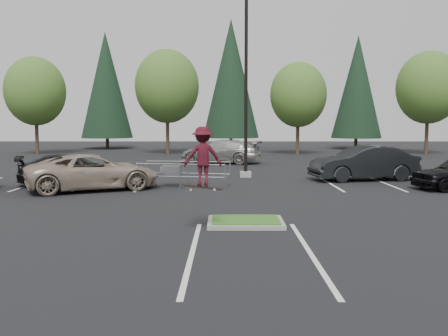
{
  "coord_description": "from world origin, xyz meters",
  "views": [
    {
      "loc": [
        -0.58,
        -13.62,
        2.98
      ],
      "look_at": [
        -0.64,
        1.5,
        1.51
      ],
      "focal_mm": 38.0,
      "sensor_mm": 36.0,
      "label": 1
    }
  ],
  "objects_px": {
    "decid_b": "(167,89)",
    "car_l_black": "(70,170)",
    "car_l_tan": "(91,172)",
    "decid_a": "(35,93)",
    "car_r_charc": "(364,163)",
    "conif_c": "(357,87)",
    "light_pole": "(246,92)",
    "car_far_silver": "(221,152)",
    "decid_c": "(298,97)",
    "conif_b": "(231,79)",
    "conif_a": "(106,85)",
    "skateboarder": "(203,157)",
    "decid_d": "(428,90)",
    "cart_corral": "(174,171)"
  },
  "relations": [
    {
      "from": "car_r_charc",
      "to": "cart_corral",
      "type": "bearing_deg",
      "value": -85.67
    },
    {
      "from": "decid_b",
      "to": "car_l_tan",
      "type": "bearing_deg",
      "value": -91.2
    },
    {
      "from": "light_pole",
      "to": "car_far_silver",
      "type": "distance_m",
      "value": 9.57
    },
    {
      "from": "cart_corral",
      "to": "car_l_tan",
      "type": "relative_size",
      "value": 0.75
    },
    {
      "from": "conif_b",
      "to": "car_r_charc",
      "type": "xyz_separation_m",
      "value": [
        6.5,
        -29.88,
        -6.96
      ]
    },
    {
      "from": "conif_a",
      "to": "cart_corral",
      "type": "xyz_separation_m",
      "value": [
        11.04,
        -31.92,
        -6.36
      ]
    },
    {
      "from": "decid_c",
      "to": "car_l_black",
      "type": "distance_m",
      "value": 25.66
    },
    {
      "from": "car_r_charc",
      "to": "car_far_silver",
      "type": "bearing_deg",
      "value": -154.39
    },
    {
      "from": "light_pole",
      "to": "conif_c",
      "type": "relative_size",
      "value": 0.81
    },
    {
      "from": "skateboarder",
      "to": "conif_b",
      "type": "bearing_deg",
      "value": -101.51
    },
    {
      "from": "car_far_silver",
      "to": "car_r_charc",
      "type": "bearing_deg",
      "value": 50.27
    },
    {
      "from": "car_l_tan",
      "to": "car_l_black",
      "type": "relative_size",
      "value": 1.15
    },
    {
      "from": "light_pole",
      "to": "skateboarder",
      "type": "xyz_separation_m",
      "value": [
        -1.7,
        -13.0,
        -2.5
      ]
    },
    {
      "from": "decid_b",
      "to": "conif_a",
      "type": "xyz_separation_m",
      "value": [
        -7.99,
        9.47,
        1.05
      ]
    },
    {
      "from": "conif_c",
      "to": "car_l_black",
      "type": "distance_m",
      "value": 38.25
    },
    {
      "from": "conif_a",
      "to": "conif_c",
      "type": "relative_size",
      "value": 1.04
    },
    {
      "from": "light_pole",
      "to": "car_far_silver",
      "type": "relative_size",
      "value": 1.74
    },
    {
      "from": "decid_c",
      "to": "conif_b",
      "type": "distance_m",
      "value": 12.51
    },
    {
      "from": "light_pole",
      "to": "conif_c",
      "type": "distance_m",
      "value": 30.72
    },
    {
      "from": "car_r_charc",
      "to": "decid_b",
      "type": "bearing_deg",
      "value": -158.57
    },
    {
      "from": "decid_b",
      "to": "car_l_black",
      "type": "bearing_deg",
      "value": -95.24
    },
    {
      "from": "decid_c",
      "to": "decid_d",
      "type": "xyz_separation_m",
      "value": [
        12.0,
        0.5,
        0.66
      ]
    },
    {
      "from": "decid_d",
      "to": "conif_a",
      "type": "height_order",
      "value": "conif_a"
    },
    {
      "from": "light_pole",
      "to": "car_r_charc",
      "type": "height_order",
      "value": "light_pole"
    },
    {
      "from": "skateboarder",
      "to": "car_l_black",
      "type": "relative_size",
      "value": 0.34
    },
    {
      "from": "conif_a",
      "to": "skateboarder",
      "type": "distance_m",
      "value": 43.25
    },
    {
      "from": "conif_b",
      "to": "car_r_charc",
      "type": "bearing_deg",
      "value": -77.73
    },
    {
      "from": "conif_b",
      "to": "conif_c",
      "type": "bearing_deg",
      "value": -4.09
    },
    {
      "from": "car_r_charc",
      "to": "decid_a",
      "type": "bearing_deg",
      "value": -139.08
    },
    {
      "from": "decid_d",
      "to": "car_l_black",
      "type": "distance_m",
      "value": 34.14
    },
    {
      "from": "conif_b",
      "to": "conif_c",
      "type": "distance_m",
      "value": 14.07
    },
    {
      "from": "decid_b",
      "to": "cart_corral",
      "type": "bearing_deg",
      "value": -82.27
    },
    {
      "from": "decid_b",
      "to": "car_l_black",
      "type": "height_order",
      "value": "decid_b"
    },
    {
      "from": "decid_c",
      "to": "conif_c",
      "type": "height_order",
      "value": "conif_c"
    },
    {
      "from": "car_r_charc",
      "to": "conif_c",
      "type": "bearing_deg",
      "value": 154.74
    },
    {
      "from": "skateboarder",
      "to": "car_far_silver",
      "type": "bearing_deg",
      "value": -100.61
    },
    {
      "from": "car_l_black",
      "to": "car_far_silver",
      "type": "bearing_deg",
      "value": -51.0
    },
    {
      "from": "decid_b",
      "to": "decid_c",
      "type": "xyz_separation_m",
      "value": [
        12.0,
        -0.7,
        -0.79
      ]
    },
    {
      "from": "car_l_black",
      "to": "decid_a",
      "type": "bearing_deg",
      "value": 5.03
    },
    {
      "from": "conif_b",
      "to": "car_l_black",
      "type": "distance_m",
      "value": 33.45
    },
    {
      "from": "conif_c",
      "to": "light_pole",
      "type": "bearing_deg",
      "value": -116.15
    },
    {
      "from": "conif_c",
      "to": "skateboarder",
      "type": "xyz_separation_m",
      "value": [
        -15.2,
        -40.5,
        -4.78
      ]
    },
    {
      "from": "conif_b",
      "to": "car_l_black",
      "type": "xyz_separation_m",
      "value": [
        -8.0,
        -31.69,
        -7.12
      ]
    },
    {
      "from": "conif_c",
      "to": "car_l_black",
      "type": "relative_size",
      "value": 2.51
    },
    {
      "from": "light_pole",
      "to": "conif_a",
      "type": "height_order",
      "value": "conif_a"
    },
    {
      "from": "conif_b",
      "to": "car_r_charc",
      "type": "relative_size",
      "value": 2.69
    },
    {
      "from": "car_l_tan",
      "to": "decid_a",
      "type": "bearing_deg",
      "value": 1.96
    },
    {
      "from": "decid_d",
      "to": "conif_c",
      "type": "bearing_deg",
      "value": 113.53
    },
    {
      "from": "light_pole",
      "to": "decid_c",
      "type": "height_order",
      "value": "light_pole"
    },
    {
      "from": "skateboarder",
      "to": "car_l_black",
      "type": "height_order",
      "value": "skateboarder"
    }
  ]
}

